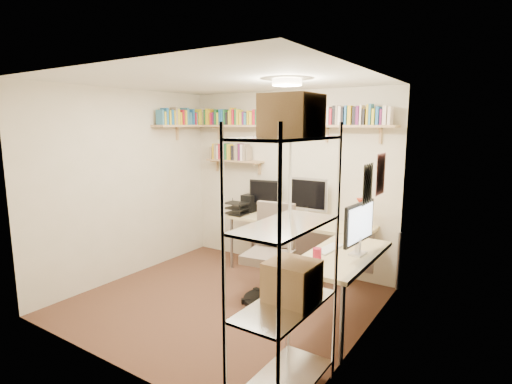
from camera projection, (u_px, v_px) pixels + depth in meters
ground at (223, 301)px, 4.66m from camera, size 3.20×3.20×0.00m
room_shell at (222, 170)px, 4.39m from camera, size 3.24×3.04×2.52m
wall_shelves at (254, 126)px, 5.62m from camera, size 3.12×1.09×0.80m
corner_desk at (300, 227)px, 5.05m from camera, size 2.37×2.00×1.34m
office_chair at (270, 261)px, 4.63m from camera, size 0.60×0.61×1.14m
wire_rack at (289, 224)px, 2.80m from camera, size 0.45×0.90×2.24m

